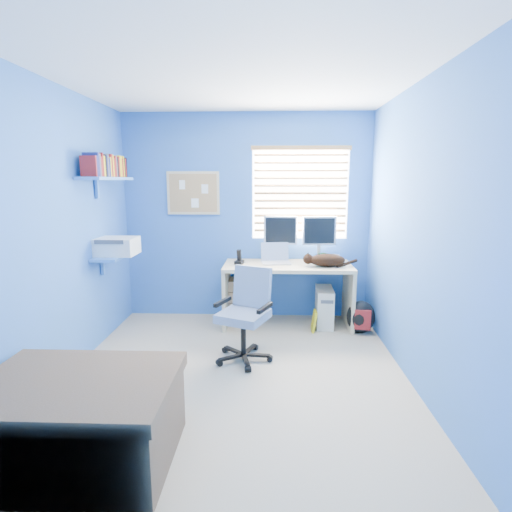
{
  "coord_description": "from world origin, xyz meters",
  "views": [
    {
      "loc": [
        0.29,
        -3.3,
        1.7
      ],
      "look_at": [
        0.15,
        0.65,
        0.95
      ],
      "focal_mm": 28.0,
      "sensor_mm": 36.0,
      "label": 1
    }
  ],
  "objects_px": {
    "tower_pc": "(324,307)",
    "cat": "(327,260)",
    "desk": "(287,295)",
    "laptop": "(276,254)",
    "office_chair": "(245,326)"
  },
  "relations": [
    {
      "from": "tower_pc",
      "to": "cat",
      "type": "bearing_deg",
      "value": -88.12
    },
    {
      "from": "desk",
      "to": "laptop",
      "type": "relative_size",
      "value": 4.49
    },
    {
      "from": "tower_pc",
      "to": "office_chair",
      "type": "bearing_deg",
      "value": -130.68
    },
    {
      "from": "cat",
      "to": "laptop",
      "type": "bearing_deg",
      "value": 166.28
    },
    {
      "from": "desk",
      "to": "office_chair",
      "type": "relative_size",
      "value": 1.68
    },
    {
      "from": "office_chair",
      "to": "desk",
      "type": "bearing_deg",
      "value": 64.91
    },
    {
      "from": "desk",
      "to": "tower_pc",
      "type": "distance_m",
      "value": 0.46
    },
    {
      "from": "desk",
      "to": "tower_pc",
      "type": "relative_size",
      "value": 3.29
    },
    {
      "from": "desk",
      "to": "cat",
      "type": "relative_size",
      "value": 3.64
    },
    {
      "from": "desk",
      "to": "cat",
      "type": "bearing_deg",
      "value": -13.63
    },
    {
      "from": "laptop",
      "to": "office_chair",
      "type": "distance_m",
      "value": 1.15
    },
    {
      "from": "desk",
      "to": "tower_pc",
      "type": "height_order",
      "value": "desk"
    },
    {
      "from": "cat",
      "to": "tower_pc",
      "type": "xyz_separation_m",
      "value": [
        0.0,
        0.11,
        -0.59
      ]
    },
    {
      "from": "desk",
      "to": "tower_pc",
      "type": "bearing_deg",
      "value": 0.5
    },
    {
      "from": "cat",
      "to": "tower_pc",
      "type": "height_order",
      "value": "cat"
    }
  ]
}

